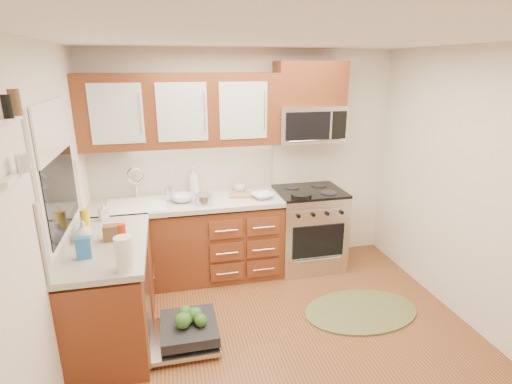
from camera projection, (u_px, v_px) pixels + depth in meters
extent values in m
plane|color=brown|center=(289.00, 350.00, 3.41)|extent=(3.50, 3.50, 0.00)
plane|color=white|center=(298.00, 38.00, 2.65)|extent=(3.50, 3.50, 0.00)
cube|color=silver|center=(246.00, 162.00, 4.66)|extent=(3.50, 0.04, 2.50)
cube|color=silver|center=(447.00, 384.00, 1.41)|extent=(3.50, 0.04, 2.50)
cube|color=silver|center=(43.00, 234.00, 2.66)|extent=(0.04, 3.50, 2.50)
cube|color=silver|center=(488.00, 197.00, 3.41)|extent=(0.04, 3.50, 2.50)
cube|color=#5A2D14|center=(189.00, 243.00, 4.47)|extent=(2.05, 0.60, 0.85)
cube|color=#5A2D14|center=(112.00, 295.00, 3.46)|extent=(0.60, 1.25, 0.85)
cube|color=beige|center=(187.00, 203.00, 4.32)|extent=(2.07, 0.64, 0.05)
cube|color=beige|center=(107.00, 245.00, 3.32)|extent=(0.64, 1.27, 0.05)
cube|color=#BBB9A8|center=(184.00, 169.00, 4.50)|extent=(2.05, 0.02, 0.57)
cube|color=#BBB9A8|center=(64.00, 213.00, 3.16)|extent=(0.02, 1.25, 0.57)
cube|color=#5A2D14|center=(310.00, 83.00, 4.37)|extent=(0.76, 0.35, 0.47)
cube|color=white|center=(53.00, 128.00, 2.94)|extent=(0.02, 0.96, 0.40)
cube|color=white|center=(6.00, 120.00, 2.10)|extent=(0.04, 0.40, 0.03)
cube|color=white|center=(17.00, 175.00, 2.19)|extent=(0.04, 0.40, 0.03)
cylinder|color=black|center=(301.00, 195.00, 4.34)|extent=(0.27, 0.27, 0.04)
cylinder|color=silver|center=(204.00, 200.00, 4.18)|extent=(0.20, 0.20, 0.11)
cube|color=#A5714B|center=(242.00, 195.00, 4.47)|extent=(0.31, 0.24, 0.02)
cylinder|color=silver|center=(170.00, 193.00, 4.32)|extent=(0.10, 0.10, 0.15)
cylinder|color=white|center=(124.00, 254.00, 2.80)|extent=(0.13, 0.13, 0.26)
cylinder|color=yellow|center=(86.00, 223.00, 3.40)|extent=(0.08, 0.08, 0.23)
cylinder|color=#B8270F|center=(122.00, 237.00, 3.13)|extent=(0.06, 0.06, 0.22)
cube|color=brown|center=(112.00, 233.00, 3.33)|extent=(0.14, 0.10, 0.13)
cube|color=#2467AA|center=(83.00, 248.00, 3.00)|extent=(0.11, 0.08, 0.17)
imported|color=#999999|center=(262.00, 196.00, 4.39)|extent=(0.28, 0.28, 0.06)
imported|color=#999999|center=(182.00, 198.00, 4.28)|extent=(0.26, 0.26, 0.08)
imported|color=#999999|center=(240.00, 188.00, 4.60)|extent=(0.17, 0.17, 0.10)
imported|color=#999999|center=(194.00, 180.00, 4.51)|extent=(0.15, 0.16, 0.31)
imported|color=#999999|center=(103.00, 211.00, 3.75)|extent=(0.10, 0.11, 0.17)
imported|color=#999999|center=(84.00, 231.00, 3.29)|extent=(0.16, 0.16, 0.18)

